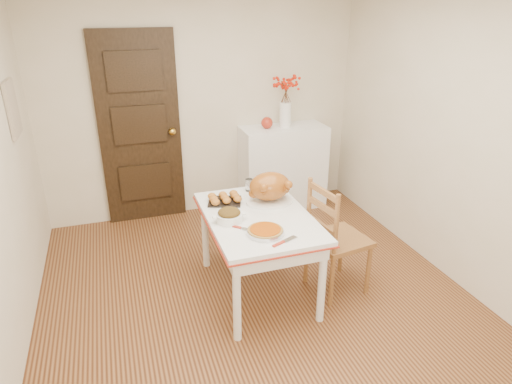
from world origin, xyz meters
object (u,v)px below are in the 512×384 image
object	(u,v)px
pumpkin_pie	(265,231)
kitchen_table	(258,254)
turkey_platter	(270,188)
sideboard	(283,167)
chair_oak	(339,237)

from	to	relation	value
pumpkin_pie	kitchen_table	bearing A→B (deg)	81.00
kitchen_table	turkey_platter	bearing A→B (deg)	49.97
kitchen_table	sideboard	bearing A→B (deg)	61.82
turkey_platter	sideboard	bearing A→B (deg)	60.51
turkey_platter	pumpkin_pie	distance (m)	0.58
chair_oak	pumpkin_pie	xyz separation A→B (m)	(-0.71, -0.15, 0.26)
chair_oak	pumpkin_pie	world-z (taller)	chair_oak
kitchen_table	pumpkin_pie	xyz separation A→B (m)	(-0.05, -0.32, 0.39)
kitchen_table	chair_oak	size ratio (longest dim) A/B	1.22
turkey_platter	pumpkin_pie	size ratio (longest dim) A/B	1.52
kitchen_table	turkey_platter	world-z (taller)	turkey_platter
pumpkin_pie	sideboard	bearing A→B (deg)	64.74
kitchen_table	pumpkin_pie	size ratio (longest dim) A/B	4.45
turkey_platter	pumpkin_pie	xyz separation A→B (m)	(-0.22, -0.53, -0.10)
sideboard	kitchen_table	distance (m)	1.78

